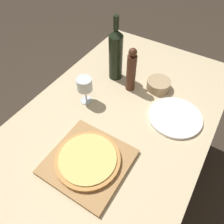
% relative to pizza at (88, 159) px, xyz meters
% --- Properties ---
extents(ground_plane, '(12.00, 12.00, 0.00)m').
position_rel_pizza_xyz_m(ground_plane, '(-0.03, 0.21, -0.78)').
color(ground_plane, '#382D23').
extents(dining_table, '(0.87, 1.57, 0.75)m').
position_rel_pizza_xyz_m(dining_table, '(-0.03, 0.21, -0.12)').
color(dining_table, '#CCB78E').
rests_on(dining_table, ground_plane).
extents(cutting_board, '(0.32, 0.31, 0.02)m').
position_rel_pizza_xyz_m(cutting_board, '(-0.00, -0.00, -0.02)').
color(cutting_board, '#A87A47').
rests_on(cutting_board, dining_table).
extents(pizza, '(0.27, 0.27, 0.02)m').
position_rel_pizza_xyz_m(pizza, '(0.00, 0.00, 0.00)').
color(pizza, '#C68947').
rests_on(pizza, cutting_board).
extents(wine_bottle, '(0.07, 0.07, 0.36)m').
position_rel_pizza_xyz_m(wine_bottle, '(-0.19, 0.53, 0.12)').
color(wine_bottle, black).
rests_on(wine_bottle, dining_table).
extents(pepper_mill, '(0.05, 0.05, 0.25)m').
position_rel_pizza_xyz_m(pepper_mill, '(-0.07, 0.49, 0.09)').
color(pepper_mill, '#4C2819').
rests_on(pepper_mill, dining_table).
extents(wine_glass, '(0.08, 0.08, 0.15)m').
position_rel_pizza_xyz_m(wine_glass, '(-0.22, 0.29, 0.08)').
color(wine_glass, silver).
rests_on(wine_glass, dining_table).
extents(small_bowl, '(0.13, 0.13, 0.05)m').
position_rel_pizza_xyz_m(small_bowl, '(0.06, 0.57, -0.00)').
color(small_bowl, tan).
rests_on(small_bowl, dining_table).
extents(dinner_plate, '(0.26, 0.26, 0.01)m').
position_rel_pizza_xyz_m(dinner_plate, '(0.22, 0.42, -0.02)').
color(dinner_plate, white).
rests_on(dinner_plate, dining_table).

